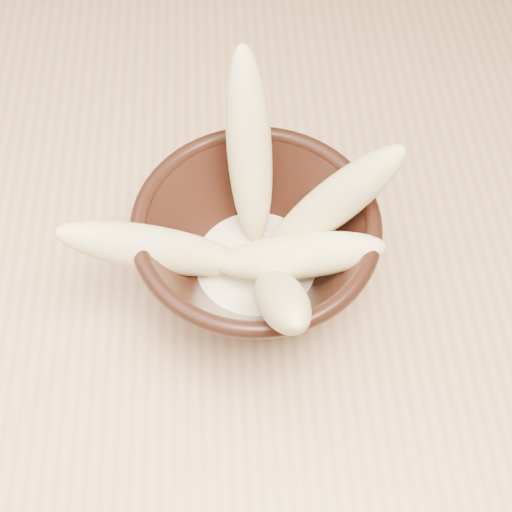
{
  "coord_description": "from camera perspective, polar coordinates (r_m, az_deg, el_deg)",
  "views": [
    {
      "loc": [
        0.0,
        -0.45,
        1.26
      ],
      "look_at": [
        0.02,
        -0.16,
        0.8
      ],
      "focal_mm": 50.0,
      "sensor_mm": 36.0,
      "label": 1
    }
  ],
  "objects": [
    {
      "name": "table",
      "position": [
        0.74,
        -2.2,
        5.11
      ],
      "size": [
        1.2,
        0.8,
        0.75
      ],
      "color": "tan",
      "rests_on": "ground"
    },
    {
      "name": "bowl",
      "position": [
        0.54,
        0.0,
        0.48
      ],
      "size": [
        0.18,
        0.18,
        0.1
      ],
      "rotation": [
        0.0,
        0.0,
        -0.28
      ],
      "color": "black",
      "rests_on": "table"
    },
    {
      "name": "milk_puddle",
      "position": [
        0.56,
        0.0,
        -0.85
      ],
      "size": [
        0.1,
        0.1,
        0.01
      ],
      "primitive_type": "cylinder",
      "color": "beige",
      "rests_on": "bowl"
    },
    {
      "name": "banana_upright",
      "position": [
        0.53,
        -0.52,
        8.43
      ],
      "size": [
        0.04,
        0.1,
        0.16
      ],
      "primitive_type": "ellipsoid",
      "rotation": [
        0.44,
        0.0,
        3.22
      ],
      "color": "#D1C37B",
      "rests_on": "bowl"
    },
    {
      "name": "banana_left",
      "position": [
        0.52,
        -7.9,
        0.54
      ],
      "size": [
        0.15,
        0.05,
        0.11
      ],
      "primitive_type": "ellipsoid",
      "rotation": [
        0.99,
        0.0,
        -1.43
      ],
      "color": "#D1C37B",
      "rests_on": "bowl"
    },
    {
      "name": "banana_right",
      "position": [
        0.52,
        6.04,
        4.11
      ],
      "size": [
        0.11,
        0.03,
        0.14
      ],
      "primitive_type": "ellipsoid",
      "rotation": [
        0.61,
        0.0,
        1.56
      ],
      "color": "#D1C37B",
      "rests_on": "bowl"
    },
    {
      "name": "banana_across",
      "position": [
        0.52,
        3.33,
        -0.02
      ],
      "size": [
        0.14,
        0.05,
        0.07
      ],
      "primitive_type": "ellipsoid",
      "rotation": [
        1.24,
        0.0,
        1.44
      ],
      "color": "#D1C37B",
      "rests_on": "bowl"
    },
    {
      "name": "banana_front",
      "position": [
        0.48,
        2.0,
        -3.49
      ],
      "size": [
        0.04,
        0.12,
        0.13
      ],
      "primitive_type": "ellipsoid",
      "rotation": [
        0.71,
        0.0,
        0.09
      ],
      "color": "#D1C37B",
      "rests_on": "bowl"
    }
  ]
}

